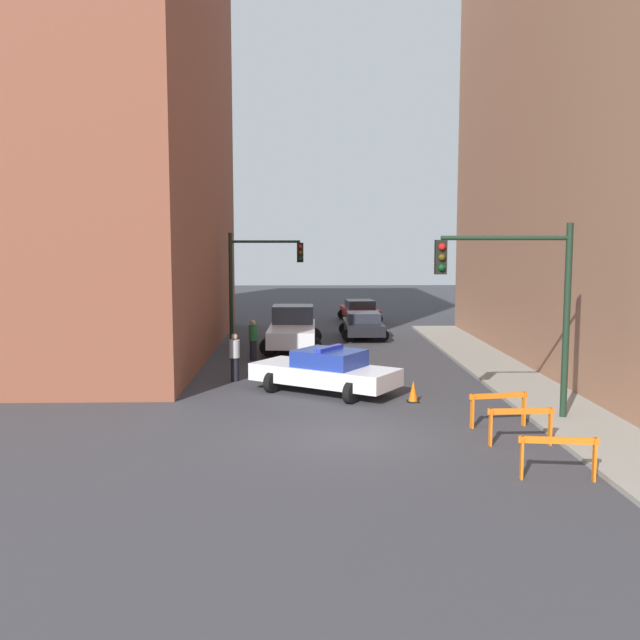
% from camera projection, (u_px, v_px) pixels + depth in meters
% --- Properties ---
extents(ground_plane, '(120.00, 120.00, 0.00)m').
position_uv_depth(ground_plane, '(349.00, 437.00, 17.65)').
color(ground_plane, '#38383D').
extents(sidewalk_right, '(2.40, 44.00, 0.12)m').
position_uv_depth(sidewalk_right, '(596.00, 433.00, 17.81)').
color(sidewalk_right, gray).
rests_on(sidewalk_right, ground_plane).
extents(building_corner_left, '(14.00, 20.00, 23.14)m').
position_uv_depth(building_corner_left, '(43.00, 80.00, 29.94)').
color(building_corner_left, brown).
rests_on(building_corner_left, ground_plane).
extents(traffic_light_near, '(3.64, 0.35, 5.20)m').
position_uv_depth(traffic_light_near, '(524.00, 291.00, 18.82)').
color(traffic_light_near, black).
rests_on(traffic_light_near, sidewalk_right).
extents(traffic_light_far, '(3.44, 0.35, 5.20)m').
position_uv_depth(traffic_light_far, '(255.00, 272.00, 32.80)').
color(traffic_light_far, black).
rests_on(traffic_light_far, ground_plane).
extents(police_car, '(4.94, 4.15, 1.52)m').
position_uv_depth(police_car, '(326.00, 371.00, 22.68)').
color(police_car, white).
rests_on(police_car, ground_plane).
extents(white_truck, '(2.72, 5.44, 1.90)m').
position_uv_depth(white_truck, '(292.00, 329.00, 31.82)').
color(white_truck, silver).
rests_on(white_truck, ground_plane).
extents(parked_car_near, '(2.28, 4.30, 1.31)m').
position_uv_depth(parked_car_near, '(363.00, 325.00, 35.46)').
color(parked_car_near, black).
rests_on(parked_car_near, ground_plane).
extents(parked_car_mid, '(2.52, 4.44, 1.31)m').
position_uv_depth(parked_car_mid, '(360.00, 310.00, 42.70)').
color(parked_car_mid, maroon).
rests_on(parked_car_mid, ground_plane).
extents(pedestrian_crossing, '(0.39, 0.39, 1.66)m').
position_uv_depth(pedestrian_crossing, '(235.00, 356.00, 24.63)').
color(pedestrian_crossing, black).
rests_on(pedestrian_crossing, ground_plane).
extents(pedestrian_corner, '(0.43, 0.43, 1.66)m').
position_uv_depth(pedestrian_corner, '(253.00, 339.00, 28.89)').
color(pedestrian_corner, black).
rests_on(pedestrian_corner, ground_plane).
extents(barrier_front, '(1.59, 0.34, 0.90)m').
position_uv_depth(barrier_front, '(558.00, 451.00, 14.43)').
color(barrier_front, orange).
rests_on(barrier_front, ground_plane).
extents(barrier_mid, '(1.60, 0.19, 0.90)m').
position_uv_depth(barrier_mid, '(521.00, 420.00, 16.89)').
color(barrier_mid, orange).
rests_on(barrier_mid, ground_plane).
extents(barrier_back, '(1.59, 0.39, 0.90)m').
position_uv_depth(barrier_back, '(498.00, 404.00, 18.57)').
color(barrier_back, orange).
rests_on(barrier_back, ground_plane).
extents(traffic_cone, '(0.36, 0.36, 0.66)m').
position_uv_depth(traffic_cone, '(413.00, 392.00, 21.47)').
color(traffic_cone, black).
rests_on(traffic_cone, ground_plane).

